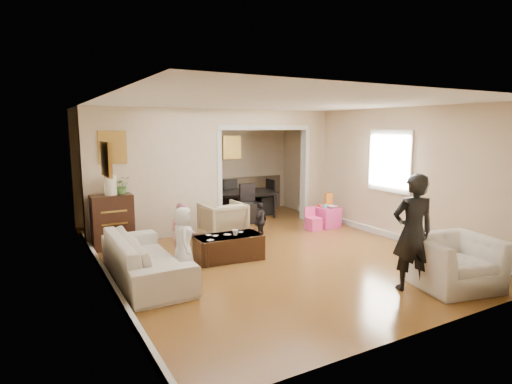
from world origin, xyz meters
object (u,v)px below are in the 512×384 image
sofa (145,257)px  dining_table (238,204)px  coffee_cup (235,233)px  dresser (112,222)px  cyan_cup (325,206)px  table_lamp (111,185)px  child_kneel_b (183,232)px  play_table (327,217)px  coffee_table (229,247)px  child_toddler (260,222)px  child_kneel_a (183,239)px  adult_person (413,232)px  armchair_back (223,221)px  armchair_front (453,262)px

sofa → dining_table: bearing=-44.5°
coffee_cup → dresser: bearing=134.3°
coffee_cup → cyan_cup: bearing=20.7°
table_lamp → child_kneel_b: size_ratio=0.36×
dining_table → play_table: bearing=-44.3°
sofa → coffee_table: bearing=-81.2°
cyan_cup → dining_table: dining_table is taller
play_table → child_toddler: 1.92m
child_kneel_b → coffee_table: bearing=-126.9°
coffee_table → child_kneel_a: (-0.85, -0.15, 0.29)m
sofa → cyan_cup: sofa is taller
coffee_cup → adult_person: bearing=-57.6°
dresser → child_kneel_b: dresser is taller
child_kneel_a → armchair_back: bearing=-26.9°
armchair_back → armchair_front: size_ratio=0.74×
dresser → dining_table: 3.50m
sofa → dresser: 1.89m
coffee_table → dining_table: 3.40m
sofa → child_kneel_a: bearing=-83.2°
play_table → dining_table: 2.29m
coffee_table → cyan_cup: size_ratio=13.87×
sofa → child_kneel_b: 0.93m
coffee_cup → child_kneel_a: (-0.95, -0.10, 0.04)m
sofa → child_toddler: (2.51, 0.97, 0.06)m
armchair_front → child_kneel_b: 4.13m
armchair_front → dresser: bearing=143.5°
dresser → play_table: dresser is taller
table_lamp → adult_person: size_ratio=0.22×
dining_table → child_toddler: child_toddler is taller
sofa → adult_person: 3.80m
cyan_cup → dining_table: size_ratio=0.04×
child_kneel_b → child_kneel_a: bearing=147.9°
cyan_cup → coffee_cup: bearing=-159.3°
play_table → child_kneel_b: size_ratio=0.48×
armchair_back → play_table: size_ratio=1.73×
sofa → adult_person: size_ratio=1.39×
adult_person → play_table: bearing=-91.0°
armchair_back → coffee_cup: size_ratio=7.90×
coffee_cup → sofa: bearing=-173.8°
sofa → armchair_back: (1.94, 1.48, 0.04)m
adult_person → dresser: bearing=-32.1°
child_toddler → dining_table: bearing=-139.8°
coffee_table → dining_table: bearing=60.3°
coffee_table → table_lamp: bearing=133.4°
sofa → child_kneel_b: child_kneel_b is taller
table_lamp → adult_person: 5.18m
armchair_front → child_kneel_b: bearing=146.9°
coffee_table → child_toddler: size_ratio=1.44×
sofa → child_kneel_a: (0.61, 0.07, 0.17)m
adult_person → child_kneel_a: adult_person is taller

